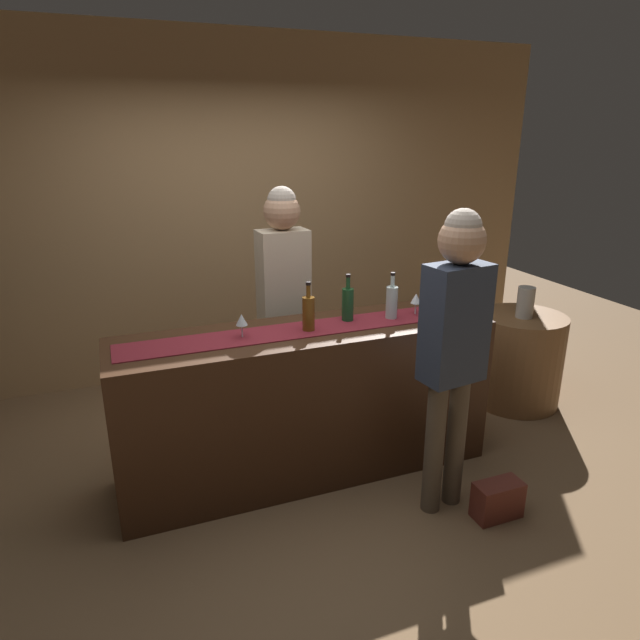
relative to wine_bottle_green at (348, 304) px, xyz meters
The scene contains 15 objects.
ground_plane 1.13m from the wine_bottle_green, 169.13° to the right, with size 10.00×10.00×0.00m, color brown.
back_wall 1.90m from the wine_bottle_green, 99.38° to the left, with size 6.00×0.12×2.90m, color tan.
bar_counter 0.67m from the wine_bottle_green, 169.13° to the right, with size 2.33×0.60×0.97m, color #3D2314.
counter_runner_cloth 0.33m from the wine_bottle_green, 169.13° to the right, with size 2.22×0.28×0.01m, color maroon.
wine_bottle_green is the anchor object (origin of this frame).
wine_bottle_clear 0.28m from the wine_bottle_green, 11.28° to the right, with size 0.07×0.07×0.30m.
wine_bottle_amber 0.30m from the wine_bottle_green, 164.05° to the right, with size 0.07×0.07×0.30m.
wine_glass_near_customer 0.47m from the wine_bottle_green, ahead, with size 0.07×0.07×0.14m.
wine_glass_mid_counter 0.69m from the wine_bottle_green, behind, with size 0.07×0.07×0.14m.
wine_glass_far_end 0.71m from the wine_bottle_green, ahead, with size 0.07×0.07×0.14m.
bartender 0.58m from the wine_bottle_green, 116.09° to the left, with size 0.35×0.25×1.77m.
customer_sipping 0.76m from the wine_bottle_green, 65.71° to the right, with size 0.36×0.25×1.75m.
round_side_table 1.78m from the wine_bottle_green, ahead, with size 0.68×0.68×0.74m, color brown.
vase_on_side_table 1.62m from the wine_bottle_green, ahead, with size 0.13×0.13×0.24m, color #A8A399.
handbag 1.44m from the wine_bottle_green, 58.72° to the right, with size 0.28×0.14×0.22m, color brown.
Camera 1 is at (-1.06, -3.00, 2.12)m, focal length 31.42 mm.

